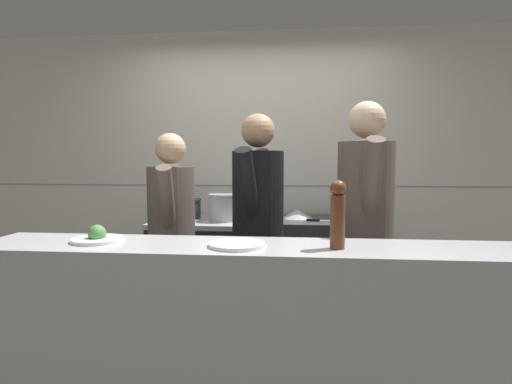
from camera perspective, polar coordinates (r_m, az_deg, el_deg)
wall_back_tiled at (r=3.84m, az=0.78°, el=3.17°), size 8.00×0.06×2.60m
oven_range at (r=3.64m, az=-7.15°, el=-10.69°), size 0.88×0.71×0.87m
prep_counter at (r=3.56m, az=9.05°, el=-10.98°), size 1.02×0.65×0.89m
pass_counter at (r=2.15m, az=-1.35°, el=-20.48°), size 2.73×0.45×0.97m
stock_pot at (r=3.64m, az=-10.05°, el=-2.27°), size 0.29×0.29×0.17m
sauce_pot at (r=3.45m, az=-4.40°, el=-2.10°), size 0.29×0.29×0.23m
mixing_bowl_steel at (r=3.51m, az=5.92°, el=-3.10°), size 0.27×0.27×0.08m
chefs_knife at (r=3.35m, az=10.01°, el=-4.06°), size 0.40×0.04×0.02m
plated_dish_main at (r=2.24m, az=-21.75°, el=-6.02°), size 0.26×0.26×0.09m
plated_dish_appetiser at (r=1.97m, az=-2.73°, el=-7.49°), size 0.28×0.28×0.02m
pepper_mill at (r=1.92m, az=11.60°, el=-2.96°), size 0.08×0.08×0.33m
chef_head_cook at (r=2.83m, az=-11.95°, el=-6.02°), size 0.37×0.69×1.58m
chef_sous at (r=2.71m, az=0.27°, el=-4.89°), size 0.41×0.74×1.70m
chef_line at (r=2.68m, az=15.28°, el=-4.42°), size 0.37×0.77×1.76m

